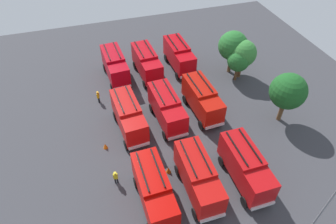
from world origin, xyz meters
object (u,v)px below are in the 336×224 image
(fire_truck_5, at_px, (198,176))
(traffic_cone_1, at_px, (169,170))
(fire_truck_3, at_px, (147,63))
(firefighter_1, at_px, (98,96))
(lamppost, at_px, (328,203))
(fire_truck_8, at_px, (246,166))
(fire_truck_0, at_px, (115,65))
(firefighter_0, at_px, (116,177))
(fire_truck_6, at_px, (179,55))
(fire_truck_7, at_px, (202,99))
(traffic_cone_0, at_px, (105,146))
(fire_truck_1, at_px, (129,116))
(tree_3, at_px, (288,91))
(fire_truck_4, at_px, (167,108))
(tree_2, at_px, (238,61))
(fire_truck_2, at_px, (154,189))
(tree_0, at_px, (233,46))
(tree_1, at_px, (243,53))

(fire_truck_5, height_order, traffic_cone_1, fire_truck_5)
(fire_truck_3, height_order, firefighter_1, fire_truck_3)
(lamppost, bearing_deg, fire_truck_8, -150.15)
(fire_truck_0, xyz_separation_m, firefighter_0, (17.25, -3.06, -1.22))
(fire_truck_3, xyz_separation_m, firefighter_1, (3.83, -7.41, -1.23))
(fire_truck_6, xyz_separation_m, fire_truck_7, (9.94, -0.47, 0.00))
(firefighter_1, distance_m, traffic_cone_0, 7.99)
(fire_truck_1, distance_m, traffic_cone_1, 7.72)
(firefighter_0, bearing_deg, tree_3, -69.71)
(fire_truck_4, xyz_separation_m, tree_2, (-5.07, 11.63, 1.00))
(fire_truck_4, xyz_separation_m, lamppost, (16.35, 8.30, 1.74))
(fire_truck_1, distance_m, lamppost, 20.80)
(fire_truck_5, xyz_separation_m, fire_truck_7, (-10.16, 4.54, 0.00))
(fire_truck_0, bearing_deg, traffic_cone_0, -18.75)
(fire_truck_2, bearing_deg, fire_truck_4, 155.59)
(firefighter_1, distance_m, traffic_cone_1, 14.11)
(fire_truck_4, height_order, firefighter_1, fire_truck_4)
(fire_truck_6, height_order, traffic_cone_0, fire_truck_6)
(fire_truck_5, bearing_deg, fire_truck_2, -88.25)
(fire_truck_3, relative_size, traffic_cone_1, 10.05)
(fire_truck_1, height_order, traffic_cone_1, fire_truck_1)
(fire_truck_2, relative_size, traffic_cone_0, 10.45)
(fire_truck_6, distance_m, tree_0, 7.64)
(fire_truck_4, height_order, fire_truck_5, same)
(fire_truck_4, bearing_deg, fire_truck_7, 90.73)
(fire_truck_4, relative_size, tree_1, 1.29)
(tree_2, bearing_deg, fire_truck_6, -127.90)
(traffic_cone_1, height_order, lamppost, lamppost)
(firefighter_1, xyz_separation_m, traffic_cone_0, (7.96, -0.36, -0.58))
(fire_truck_8, bearing_deg, traffic_cone_1, -114.33)
(fire_truck_1, bearing_deg, firefighter_0, -26.70)
(fire_truck_1, xyz_separation_m, tree_1, (-5.62, 16.94, 1.65))
(fire_truck_1, distance_m, fire_truck_6, 13.99)
(fire_truck_6, bearing_deg, fire_truck_7, -4.65)
(fire_truck_8, relative_size, tree_1, 1.28)
(fire_truck_4, bearing_deg, tree_2, 110.51)
(lamppost, bearing_deg, firefighter_0, -121.41)
(traffic_cone_1, distance_m, lamppost, 14.28)
(tree_2, relative_size, traffic_cone_0, 6.75)
(fire_truck_0, distance_m, fire_truck_8, 22.43)
(firefighter_0, bearing_deg, fire_truck_1, -10.87)
(fire_truck_3, bearing_deg, fire_truck_5, -3.62)
(fire_truck_1, bearing_deg, lamppost, 33.91)
(traffic_cone_0, bearing_deg, firefighter_1, 177.40)
(fire_truck_0, relative_size, tree_0, 1.17)
(tree_1, distance_m, traffic_cone_0, 21.81)
(fire_truck_7, height_order, firefighter_1, fire_truck_7)
(fire_truck_3, xyz_separation_m, fire_truck_4, (9.76, -0.08, 0.00))
(fire_truck_5, bearing_deg, traffic_cone_1, -143.66)
(fire_truck_3, bearing_deg, fire_truck_4, -3.83)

